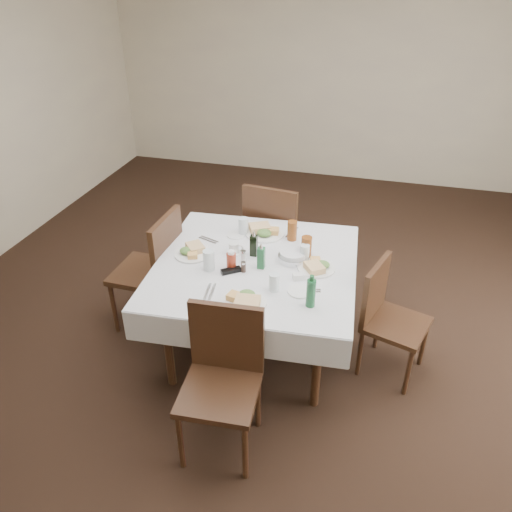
% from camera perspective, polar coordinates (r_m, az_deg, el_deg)
% --- Properties ---
extents(ground_plane, '(7.00, 7.00, 0.00)m').
position_cam_1_polar(ground_plane, '(4.09, 2.38, -8.92)').
color(ground_plane, black).
extents(room_shell, '(6.04, 7.04, 2.80)m').
position_cam_1_polar(room_shell, '(3.26, 3.05, 14.74)').
color(room_shell, '#B7A894').
rests_on(room_shell, ground).
extents(dining_table, '(1.50, 1.50, 0.76)m').
position_cam_1_polar(dining_table, '(3.57, -0.06, -1.86)').
color(dining_table, '#32160F').
rests_on(dining_table, ground).
extents(chair_north, '(0.53, 0.53, 1.00)m').
position_cam_1_polar(chair_north, '(4.37, 2.06, 3.11)').
color(chair_north, '#32160F').
rests_on(chair_north, ground).
extents(chair_south, '(0.47, 0.47, 0.94)m').
position_cam_1_polar(chair_south, '(3.01, -3.79, -12.98)').
color(chair_south, '#32160F').
rests_on(chair_south, ground).
extents(chair_east, '(0.51, 0.51, 0.86)m').
position_cam_1_polar(chair_east, '(3.62, 14.67, -6.24)').
color(chair_east, '#32160F').
rests_on(chair_east, ground).
extents(chair_west, '(0.48, 0.48, 1.00)m').
position_cam_1_polar(chair_west, '(3.95, -11.40, -1.01)').
color(chair_west, '#32160F').
rests_on(chair_west, ground).
extents(meal_north, '(0.30, 0.30, 0.07)m').
position_cam_1_polar(meal_north, '(3.88, 0.92, 2.83)').
color(meal_north, white).
rests_on(meal_north, dining_table).
extents(meal_south, '(0.30, 0.30, 0.06)m').
position_cam_1_polar(meal_south, '(3.12, -1.35, -5.13)').
color(meal_south, white).
rests_on(meal_south, dining_table).
extents(meal_east, '(0.26, 0.26, 0.06)m').
position_cam_1_polar(meal_east, '(3.47, 6.96, -1.21)').
color(meal_east, white).
rests_on(meal_east, dining_table).
extents(meal_west, '(0.27, 0.27, 0.06)m').
position_cam_1_polar(meal_west, '(3.65, -7.28, 0.53)').
color(meal_west, white).
rests_on(meal_west, dining_table).
extents(side_plate_a, '(0.14, 0.14, 0.01)m').
position_cam_1_polar(side_plate_a, '(3.87, -2.30, 2.41)').
color(side_plate_a, white).
rests_on(side_plate_a, dining_table).
extents(side_plate_b, '(0.16, 0.16, 0.01)m').
position_cam_1_polar(side_plate_b, '(3.24, 5.02, -4.05)').
color(side_plate_b, white).
rests_on(side_plate_b, dining_table).
extents(water_n, '(0.07, 0.07, 0.14)m').
position_cam_1_polar(water_n, '(3.86, -1.46, 3.42)').
color(water_n, silver).
rests_on(water_n, dining_table).
extents(water_s, '(0.07, 0.07, 0.12)m').
position_cam_1_polar(water_s, '(3.22, 2.08, -3.02)').
color(water_s, silver).
rests_on(water_s, dining_table).
extents(water_e, '(0.07, 0.07, 0.12)m').
position_cam_1_polar(water_e, '(3.54, 5.58, 0.34)').
color(water_e, silver).
rests_on(water_e, dining_table).
extents(water_w, '(0.08, 0.08, 0.15)m').
position_cam_1_polar(water_w, '(3.44, -5.41, -0.47)').
color(water_w, silver).
rests_on(water_w, dining_table).
extents(iced_tea_a, '(0.07, 0.07, 0.15)m').
position_cam_1_polar(iced_tea_a, '(3.79, 4.15, 2.91)').
color(iced_tea_a, brown).
rests_on(iced_tea_a, dining_table).
extents(iced_tea_b, '(0.08, 0.08, 0.16)m').
position_cam_1_polar(iced_tea_b, '(3.58, 5.78, 1.05)').
color(iced_tea_b, brown).
rests_on(iced_tea_b, dining_table).
extents(bread_basket, '(0.21, 0.21, 0.07)m').
position_cam_1_polar(bread_basket, '(3.56, 4.22, 0.01)').
color(bread_basket, silver).
rests_on(bread_basket, dining_table).
extents(oil_cruet_dark, '(0.05, 0.05, 0.21)m').
position_cam_1_polar(oil_cruet_dark, '(3.58, -0.25, 1.31)').
color(oil_cruet_dark, black).
rests_on(oil_cruet_dark, dining_table).
extents(oil_cruet_green, '(0.05, 0.05, 0.20)m').
position_cam_1_polar(oil_cruet_green, '(3.43, 0.60, -0.12)').
color(oil_cruet_green, '#1E5B32').
rests_on(oil_cruet_green, dining_table).
extents(ketchup_bottle, '(0.07, 0.07, 0.14)m').
position_cam_1_polar(ketchup_bottle, '(3.43, -2.84, -0.52)').
color(ketchup_bottle, '#9E2F1A').
rests_on(ketchup_bottle, dining_table).
extents(salt_shaker, '(0.04, 0.04, 0.08)m').
position_cam_1_polar(salt_shaker, '(3.53, -1.46, 0.02)').
color(salt_shaker, white).
rests_on(salt_shaker, dining_table).
extents(pepper_shaker, '(0.03, 0.03, 0.08)m').
position_cam_1_polar(pepper_shaker, '(3.41, -1.45, -1.27)').
color(pepper_shaker, '#382720').
rests_on(pepper_shaker, dining_table).
extents(coffee_mug, '(0.13, 0.12, 0.09)m').
position_cam_1_polar(coffee_mug, '(3.63, -2.53, 0.84)').
color(coffee_mug, white).
rests_on(coffee_mug, dining_table).
extents(sunglasses, '(0.14, 0.12, 0.03)m').
position_cam_1_polar(sunglasses, '(3.42, -2.88, -1.67)').
color(sunglasses, black).
rests_on(sunglasses, dining_table).
extents(green_bottle, '(0.06, 0.06, 0.22)m').
position_cam_1_polar(green_bottle, '(3.08, 6.29, -4.18)').
color(green_bottle, '#1E5B32').
rests_on(green_bottle, dining_table).
extents(sugar_caddy, '(0.10, 0.08, 0.04)m').
position_cam_1_polar(sugar_caddy, '(3.36, 4.97, -2.32)').
color(sugar_caddy, white).
rests_on(sugar_caddy, dining_table).
extents(cutlery_n, '(0.07, 0.20, 0.01)m').
position_cam_1_polar(cutlery_n, '(3.92, 4.13, 2.70)').
color(cutlery_n, silver).
rests_on(cutlery_n, dining_table).
extents(cutlery_s, '(0.08, 0.21, 0.01)m').
position_cam_1_polar(cutlery_s, '(3.24, -5.33, -4.18)').
color(cutlery_s, silver).
rests_on(cutlery_s, dining_table).
extents(cutlery_e, '(0.16, 0.07, 0.01)m').
position_cam_1_polar(cutlery_e, '(3.26, 6.04, -3.95)').
color(cutlery_e, silver).
rests_on(cutlery_e, dining_table).
extents(cutlery_w, '(0.17, 0.10, 0.01)m').
position_cam_1_polar(cutlery_w, '(3.82, -5.45, 1.84)').
color(cutlery_w, silver).
rests_on(cutlery_w, dining_table).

